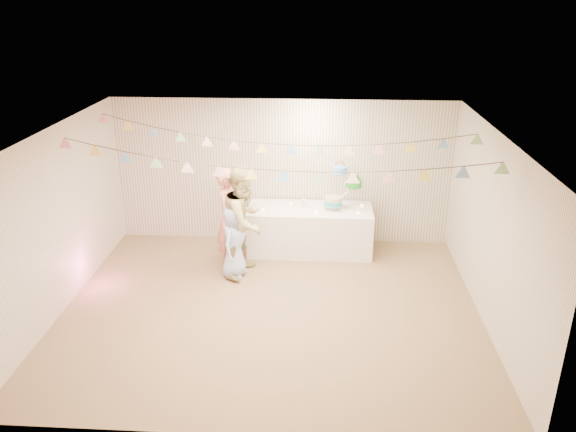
# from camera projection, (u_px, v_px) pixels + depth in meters

# --- Properties ---
(floor) EXTENTS (6.00, 6.00, 0.00)m
(floor) POSITION_uv_depth(u_px,v_px,m) (271.00, 309.00, 8.17)
(floor) COLOR brown
(floor) RESTS_ON ground
(ceiling) EXTENTS (6.00, 6.00, 0.00)m
(ceiling) POSITION_uv_depth(u_px,v_px,m) (269.00, 134.00, 7.19)
(ceiling) COLOR silver
(ceiling) RESTS_ON ground
(back_wall) EXTENTS (6.00, 6.00, 0.00)m
(back_wall) POSITION_uv_depth(u_px,v_px,m) (283.00, 172.00, 9.99)
(back_wall) COLOR silver
(back_wall) RESTS_ON ground
(front_wall) EXTENTS (6.00, 6.00, 0.00)m
(front_wall) POSITION_uv_depth(u_px,v_px,m) (246.00, 330.00, 5.37)
(front_wall) COLOR silver
(front_wall) RESTS_ON ground
(left_wall) EXTENTS (5.00, 5.00, 0.00)m
(left_wall) POSITION_uv_depth(u_px,v_px,m) (57.00, 222.00, 7.85)
(left_wall) COLOR silver
(left_wall) RESTS_ON ground
(right_wall) EXTENTS (5.00, 5.00, 0.00)m
(right_wall) POSITION_uv_depth(u_px,v_px,m) (493.00, 233.00, 7.51)
(right_wall) COLOR silver
(right_wall) RESTS_ON ground
(table) EXTENTS (2.15, 0.86, 0.81)m
(table) POSITION_uv_depth(u_px,v_px,m) (310.00, 230.00, 9.86)
(table) COLOR white
(table) RESTS_ON floor
(cake_stand) EXTENTS (0.71, 0.42, 0.79)m
(cake_stand) POSITION_uv_depth(u_px,v_px,m) (343.00, 190.00, 9.59)
(cake_stand) COLOR silver
(cake_stand) RESTS_ON table
(cake_bottom) EXTENTS (0.31, 0.31, 0.15)m
(cake_bottom) POSITION_uv_depth(u_px,v_px,m) (333.00, 207.00, 9.66)
(cake_bottom) COLOR #27A7B8
(cake_bottom) RESTS_ON cake_stand
(cake_middle) EXTENTS (0.27, 0.27, 0.22)m
(cake_middle) POSITION_uv_depth(u_px,v_px,m) (353.00, 190.00, 9.68)
(cake_middle) COLOR #1D8723
(cake_middle) RESTS_ON cake_stand
(cake_top_tier) EXTENTS (0.25, 0.25, 0.19)m
(cake_top_tier) POSITION_uv_depth(u_px,v_px,m) (340.00, 177.00, 9.48)
(cake_top_tier) COLOR #50A2FB
(cake_top_tier) RESTS_ON cake_stand
(platter) EXTENTS (0.36, 0.36, 0.02)m
(platter) POSITION_uv_depth(u_px,v_px,m) (275.00, 211.00, 9.71)
(platter) COLOR white
(platter) RESTS_ON table
(posy) EXTENTS (0.13, 0.13, 0.15)m
(posy) POSITION_uv_depth(u_px,v_px,m) (304.00, 206.00, 9.75)
(posy) COLOR white
(posy) RESTS_ON table
(person_adult_a) EXTENTS (0.52, 0.69, 1.71)m
(person_adult_a) POSITION_uv_depth(u_px,v_px,m) (230.00, 218.00, 9.15)
(person_adult_a) COLOR tan
(person_adult_a) RESTS_ON floor
(person_adult_b) EXTENTS (0.93, 1.05, 1.81)m
(person_adult_b) POSITION_uv_depth(u_px,v_px,m) (244.00, 221.00, 8.91)
(person_adult_b) COLOR tan
(person_adult_b) RESTS_ON floor
(person_child) EXTENTS (0.55, 0.68, 1.21)m
(person_child) POSITION_uv_depth(u_px,v_px,m) (234.00, 241.00, 8.93)
(person_child) COLOR #A6BBEB
(person_child) RESTS_ON floor
(bunting_back) EXTENTS (5.60, 1.10, 0.40)m
(bunting_back) POSITION_uv_depth(u_px,v_px,m) (276.00, 133.00, 8.30)
(bunting_back) COLOR pink
(bunting_back) RESTS_ON ceiling
(bunting_front) EXTENTS (5.60, 0.90, 0.36)m
(bunting_front) POSITION_uv_depth(u_px,v_px,m) (267.00, 160.00, 7.11)
(bunting_front) COLOR #72A5E5
(bunting_front) RESTS_ON ceiling
(tealight_0) EXTENTS (0.04, 0.04, 0.03)m
(tealight_0) POSITION_uv_depth(u_px,v_px,m) (263.00, 210.00, 9.61)
(tealight_0) COLOR #FFD88C
(tealight_0) RESTS_ON table
(tealight_1) EXTENTS (0.04, 0.04, 0.03)m
(tealight_1) POSITION_uv_depth(u_px,v_px,m) (291.00, 203.00, 9.88)
(tealight_1) COLOR #FFD88C
(tealight_1) RESTS_ON table
(tealight_2) EXTENTS (0.04, 0.04, 0.03)m
(tealight_2) POSITION_uv_depth(u_px,v_px,m) (316.00, 212.00, 9.49)
(tealight_2) COLOR #FFD88C
(tealight_2) RESTS_ON table
(tealight_3) EXTENTS (0.04, 0.04, 0.03)m
(tealight_3) POSITION_uv_depth(u_px,v_px,m) (330.00, 203.00, 9.88)
(tealight_3) COLOR #FFD88C
(tealight_3) RESTS_ON table
(tealight_4) EXTENTS (0.04, 0.04, 0.03)m
(tealight_4) POSITION_uv_depth(u_px,v_px,m) (358.00, 212.00, 9.49)
(tealight_4) COLOR #FFD88C
(tealight_4) RESTS_ON table
(tealight_5) EXTENTS (0.04, 0.04, 0.03)m
(tealight_5) POSITION_uv_depth(u_px,v_px,m) (362.00, 206.00, 9.79)
(tealight_5) COLOR #FFD88C
(tealight_5) RESTS_ON table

